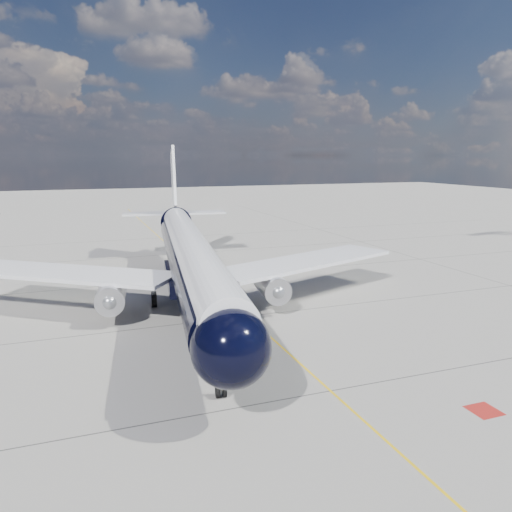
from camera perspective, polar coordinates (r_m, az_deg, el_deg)
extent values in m
plane|color=gray|center=(62.38, -7.08, -1.42)|extent=(320.00, 320.00, 0.00)
cube|color=yellow|center=(57.65, -5.94, -2.46)|extent=(0.16, 160.00, 0.01)
cube|color=maroon|center=(31.34, 24.61, -15.76)|extent=(1.60, 1.60, 0.01)
cylinder|color=black|center=(45.33, -7.40, -0.49)|extent=(9.56, 40.80, 4.06)
sphere|color=black|center=(24.93, -2.87, -10.46)|extent=(4.58, 4.58, 4.06)
cone|color=black|center=(69.97, -9.29, 4.18)|extent=(5.05, 7.97, 4.06)
cylinder|color=white|center=(45.13, -7.44, 0.77)|extent=(8.97, 42.80, 3.17)
cube|color=black|center=(24.52, -2.80, -9.37)|extent=(2.72, 1.62, 0.59)
cube|color=white|center=(47.53, -21.16, -1.81)|extent=(19.77, 16.35, 0.34)
cube|color=white|center=(49.28, 5.56, -0.63)|extent=(21.11, 12.09, 0.34)
cube|color=black|center=(45.66, -7.35, -2.33)|extent=(5.91, 11.20, 1.07)
cylinder|color=#B0B0B7|center=(43.72, -16.20, -4.26)|extent=(3.04, 5.20, 2.39)
cylinder|color=#B0B0B7|center=(44.90, 1.80, -3.39)|extent=(3.04, 5.20, 2.39)
sphere|color=gray|center=(41.56, -16.39, -5.09)|extent=(1.33, 1.33, 1.18)
sphere|color=gray|center=(42.81, 2.54, -4.14)|extent=(1.33, 1.33, 1.18)
cube|color=white|center=(43.72, -16.24, -3.18)|extent=(0.70, 3.42, 1.18)
cube|color=white|center=(44.91, 1.74, -2.33)|extent=(0.70, 3.42, 1.18)
cube|color=white|center=(68.97, -9.41, 8.62)|extent=(1.26, 6.76, 9.12)
cube|color=white|center=(69.87, -9.31, 4.87)|extent=(14.24, 5.28, 0.24)
cylinder|color=gray|center=(29.57, -4.06, -13.48)|extent=(0.22, 0.22, 2.25)
cylinder|color=black|center=(29.96, -4.45, -15.18)|extent=(0.29, 0.77, 0.75)
cylinder|color=black|center=(30.02, -3.61, -15.11)|extent=(0.29, 0.77, 0.75)
cylinder|color=gray|center=(47.44, -11.61, -3.88)|extent=(0.31, 0.31, 2.03)
cylinder|color=gray|center=(47.98, -3.41, -3.49)|extent=(0.31, 0.31, 2.03)
cylinder|color=black|center=(47.10, -11.56, -5.07)|extent=(0.64, 1.23, 1.18)
cylinder|color=black|center=(48.23, -11.58, -4.68)|extent=(0.64, 1.23, 1.18)
cylinder|color=black|center=(47.65, -3.28, -4.66)|extent=(0.64, 1.23, 1.18)
cylinder|color=black|center=(48.77, -3.50, -4.29)|extent=(0.64, 1.23, 1.18)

